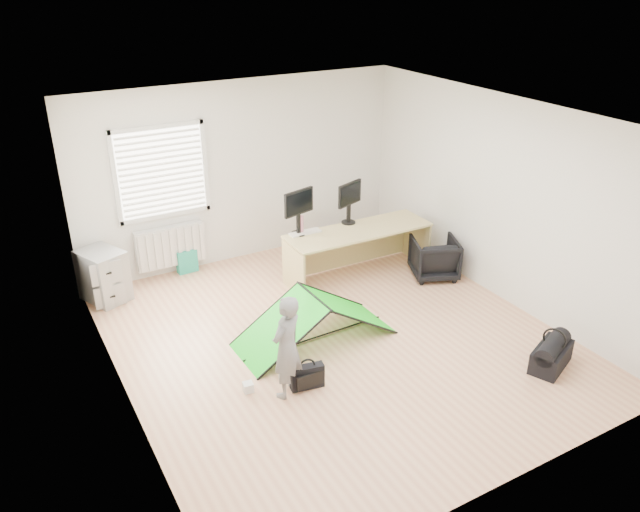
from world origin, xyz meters
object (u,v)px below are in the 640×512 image
monitor_left (298,218)px  thermos (301,224)px  desk (358,253)px  person (287,347)px  office_chair (434,258)px  monitor_right (349,208)px  filing_cabinet (103,275)px  duffel_bag (551,357)px  laptop_bag (307,377)px  storage_crate (343,238)px  kite (315,318)px

monitor_left → thermos: bearing=5.9°
desk → thermos: bearing=159.3°
person → office_chair: bearing=175.7°
desk → person: person is taller
monitor_right → office_chair: 1.43m
desk → monitor_right: size_ratio=4.47×
filing_cabinet → duffel_bag: (4.04, -4.10, -0.22)m
duffel_bag → desk: bearing=79.8°
monitor_left → laptop_bag: monitor_left is taller
filing_cabinet → laptop_bag: 3.41m
monitor_right → duffel_bag: (0.67, -3.29, -0.82)m
filing_cabinet → duffel_bag: 5.76m
duffel_bag → storage_crate: bearing=72.1°
kite → person: bearing=-135.5°
filing_cabinet → office_chair: 4.62m
duffel_bag → thermos: bearing=90.7°
filing_cabinet → kite: filing_cabinet is taller
kite → duffel_bag: kite is taller
monitor_right → person: (-2.14, -2.24, -0.37)m
monitor_left → office_chair: 2.07m
monitor_right → duffel_bag: size_ratio=0.79×
filing_cabinet → monitor_right: (3.37, -0.82, 0.60)m
office_chair → storage_crate: 1.66m
office_chair → monitor_right: bearing=-18.7°
monitor_left → monitor_right: 0.82m
office_chair → kite: 2.41m
storage_crate → person: bearing=-130.2°
filing_cabinet → office_chair: (4.31, -1.66, -0.06)m
office_chair → desk: bearing=-7.4°
thermos → desk: bearing=-21.6°
monitor_right → thermos: size_ratio=1.86×
desk → laptop_bag: desk is taller
monitor_right → desk: bearing=-111.2°
office_chair → duffel_bag: 2.46m
kite → office_chair: bearing=13.6°
thermos → person: person is taller
office_chair → laptop_bag: size_ratio=1.75×
thermos → storage_crate: size_ratio=0.47×
thermos → laptop_bag: thermos is taller
desk → duffel_bag: (0.68, -3.00, -0.23)m
kite → monitor_left: bearing=67.8°
monitor_left → person: 2.63m
filing_cabinet → office_chair: size_ratio=1.10×
thermos → kite: thermos is taller
thermos → storage_crate: (1.10, 0.67, -0.70)m
office_chair → storage_crate: office_chair is taller
monitor_left → person: bearing=-135.5°
kite → storage_crate: kite is taller
kite → laptop_bag: size_ratio=5.22×
monitor_right → person: 3.12m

